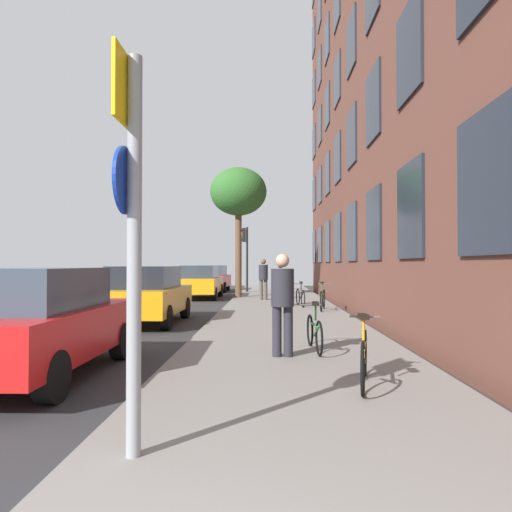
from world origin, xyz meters
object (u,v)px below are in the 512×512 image
pedestrian_1 (280,281)px  car_0 (38,321)px  bicycle_0 (364,357)px  pedestrian_0 (283,298)px  sign_post (131,218)px  car_3 (212,278)px  car_2 (200,281)px  car_1 (147,294)px  pedestrian_2 (263,276)px  bicycle_1 (314,332)px  bicycle_3 (300,297)px  traffic_light (245,247)px  tree_near (238,193)px  bicycle_2 (323,299)px

pedestrian_1 → car_0: bearing=-109.9°
bicycle_0 → pedestrian_0: size_ratio=0.96×
sign_post → car_3: sign_post is taller
pedestrian_0 → car_2: (-3.57, 14.78, -0.27)m
pedestrian_1 → car_1: 5.91m
car_1 → car_2: (0.11, 9.65, 0.00)m
car_0 → car_2: bearing=89.7°
pedestrian_0 → pedestrian_2: bearing=92.1°
bicycle_1 → car_0: bearing=-158.8°
bicycle_3 → car_1: 6.32m
sign_post → car_0: sign_post is taller
bicycle_1 → bicycle_3: bearing=87.6°
sign_post → pedestrian_1: bearing=83.4°
traffic_light → bicycle_3: size_ratio=2.31×
tree_near → bicycle_1: size_ratio=3.88×
bicycle_1 → pedestrian_1: size_ratio=0.98×
bicycle_3 → pedestrian_0: bearing=-95.8°
car_1 → car_2: 9.65m
traffic_light → bicycle_2: 11.33m
car_0 → tree_near: bearing=82.6°
tree_near → car_2: bearing=163.9°
pedestrian_0 → pedestrian_2: 12.57m
sign_post → traffic_light: size_ratio=0.89×
sign_post → bicycle_1: 5.28m
bicycle_2 → pedestrian_2: bearing=114.3°
bicycle_2 → pedestrian_2: 5.07m
sign_post → bicycle_0: (2.36, 2.26, -1.58)m
pedestrian_1 → pedestrian_2: 3.08m
sign_post → pedestrian_2: 16.72m
pedestrian_0 → car_3: (-3.65, 20.40, -0.27)m
tree_near → bicycle_2: bearing=-62.3°
traffic_light → pedestrian_1: size_ratio=2.27×
pedestrian_1 → car_1: pedestrian_1 is taller
bicycle_2 → pedestrian_1: bearing=131.5°
bicycle_0 → pedestrian_2: size_ratio=0.92×
pedestrian_1 → car_3: size_ratio=0.40×
traffic_light → car_0: bearing=-96.1°
bicycle_3 → car_1: (-4.64, -4.27, 0.36)m
pedestrian_1 → sign_post: bearing=-96.6°
bicycle_3 → pedestrian_1: (-0.74, 0.16, 0.57)m
tree_near → bicycle_1: 14.64m
tree_near → bicycle_0: (2.66, -16.07, -4.63)m
traffic_light → pedestrian_2: 6.36m
bicycle_2 → pedestrian_2: size_ratio=0.96×
sign_post → bicycle_1: (1.96, 4.63, -1.60)m
tree_near → car_0: tree_near is taller
pedestrian_0 → car_1: pedestrian_0 is taller
pedestrian_1 → car_2: 6.45m
sign_post → car_0: bearing=127.3°
car_2 → car_3: bearing=90.8°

